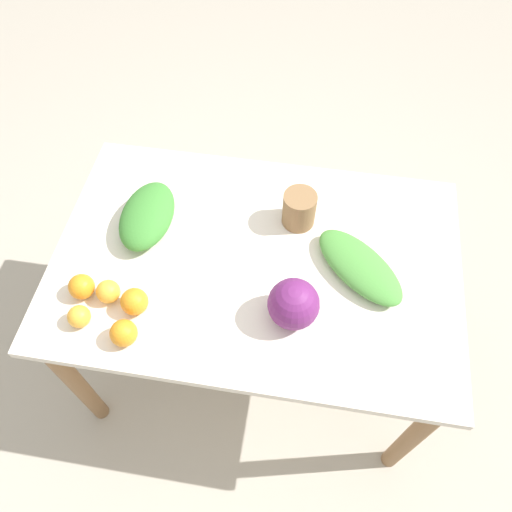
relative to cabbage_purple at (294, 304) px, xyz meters
name	(u,v)px	position (x,y,z in m)	size (l,w,h in m)	color
ground_plane	(256,350)	(0.14, -0.18, -0.84)	(8.00, 8.00, 0.00)	#B2A899
dining_table	(256,276)	(0.14, -0.18, -0.18)	(1.32, 0.87, 0.76)	silver
cabbage_purple	(294,304)	(0.00, 0.00, 0.00)	(0.15, 0.15, 0.15)	#6B2366
paper_bag	(299,209)	(0.02, -0.36, -0.01)	(0.11, 0.11, 0.13)	olive
greens_bunch_kale	(147,216)	(0.52, -0.27, -0.03)	(0.29, 0.17, 0.10)	#3D8433
greens_bunch_dandelion	(360,266)	(-0.19, -0.19, -0.04)	(0.34, 0.15, 0.06)	#4C933D
orange_0	(124,333)	(0.47, 0.15, -0.04)	(0.08, 0.08, 0.08)	orange
orange_1	(79,317)	(0.62, 0.12, -0.04)	(0.07, 0.07, 0.07)	#F9A833
orange_2	(134,302)	(0.47, 0.05, -0.04)	(0.08, 0.08, 0.08)	orange
orange_3	(108,292)	(0.56, 0.03, -0.04)	(0.07, 0.07, 0.07)	#F9A833
orange_4	(82,287)	(0.64, 0.02, -0.04)	(0.08, 0.08, 0.08)	orange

